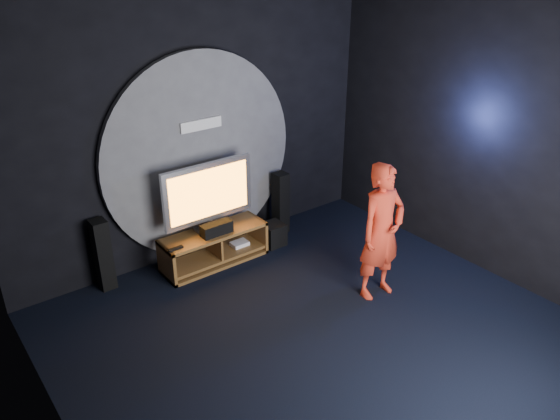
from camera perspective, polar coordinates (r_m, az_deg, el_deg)
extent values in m
plane|color=black|center=(5.76, 5.11, -13.61)|extent=(5.00, 5.00, 0.00)
cube|color=black|center=(6.76, -8.74, 9.27)|extent=(5.00, 0.04, 3.50)
cube|color=black|center=(3.79, -23.39, -6.77)|extent=(0.04, 5.00, 3.50)
cube|color=black|center=(6.71, 21.97, 7.54)|extent=(0.04, 5.00, 3.50)
cylinder|color=#515156|center=(6.86, -8.26, 5.57)|extent=(2.60, 0.08, 2.60)
cube|color=white|center=(6.68, -8.25, 8.82)|extent=(0.55, 0.03, 0.13)
cube|color=brown|center=(6.85, -6.98, -2.37)|extent=(1.36, 0.45, 0.04)
cube|color=brown|center=(7.01, -6.84, -4.75)|extent=(1.32, 0.42, 0.04)
cube|color=brown|center=(6.69, -11.77, -5.52)|extent=(0.04, 0.45, 0.45)
cube|color=brown|center=(7.26, -2.41, -2.31)|extent=(0.04, 0.45, 0.45)
cube|color=brown|center=(6.93, -6.91, -3.58)|extent=(0.03, 0.40, 0.29)
cube|color=brown|center=(7.05, -6.80, -5.31)|extent=(1.36, 0.45, 0.04)
cube|color=white|center=(7.16, -4.25, -3.52)|extent=(0.22, 0.16, 0.05)
cube|color=silver|center=(6.89, -7.30, -1.86)|extent=(0.36, 0.22, 0.04)
cylinder|color=silver|center=(6.85, -7.33, -1.34)|extent=(0.07, 0.07, 0.10)
cube|color=silver|center=(6.67, -7.53, 1.87)|extent=(1.20, 0.06, 0.74)
cube|color=orange|center=(6.64, -7.39, 1.78)|extent=(1.07, 0.01, 0.61)
cube|color=black|center=(6.74, -6.65, -1.94)|extent=(0.40, 0.15, 0.15)
cube|color=black|center=(6.51, -10.84, -3.98)|extent=(0.18, 0.05, 0.02)
cube|color=black|center=(6.64, -18.01, -4.46)|extent=(0.18, 0.19, 0.88)
cube|color=black|center=(7.57, 0.06, 0.77)|extent=(0.18, 0.19, 0.88)
cube|color=black|center=(7.34, -0.72, -2.55)|extent=(0.28, 0.28, 0.31)
imported|color=red|center=(6.14, 10.57, -2.26)|extent=(0.60, 0.41, 1.60)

